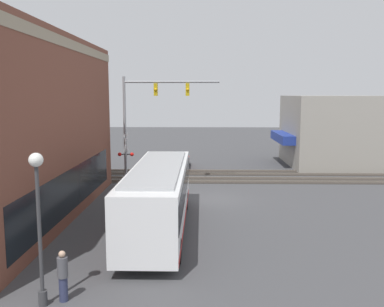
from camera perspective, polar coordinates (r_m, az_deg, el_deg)
The scene contains 10 objects.
ground_plane at distance 27.48m, azimuth 2.76°, elevation -6.08°, with size 120.00×120.00×0.00m, color #424244.
shop_building at distance 42.44m, azimuth 18.56°, elevation 2.91°, with size 9.50×10.01×6.50m.
city_bus at distance 21.03m, azimuth -4.45°, elevation -5.46°, with size 11.99×2.59×3.22m.
traffic_signal_gantry at distance 31.48m, azimuth -5.78°, elevation 6.10°, with size 0.42×7.02×7.92m.
crossing_signal at distance 31.50m, azimuth -8.81°, elevation -0.11°, with size 1.41×1.18×3.81m.
streetlamp at distance 14.08m, azimuth -19.76°, elevation -7.87°, with size 0.44×0.44×4.89m.
rail_track_near at distance 33.32m, azimuth 2.50°, elevation -3.54°, with size 2.60×60.00×0.15m.
rail_track_far at distance 36.46m, azimuth 2.39°, elevation -2.54°, with size 2.60×60.00×0.15m.
parked_car_red at distance 38.83m, azimuth -1.81°, elevation -0.97°, with size 4.74×1.82×1.38m.
pedestrian_by_lamp at distance 14.86m, azimuth -16.84°, elevation -15.31°, with size 0.34×0.34×1.70m.
Camera 1 is at (-26.65, 0.72, 6.64)m, focal length 40.00 mm.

